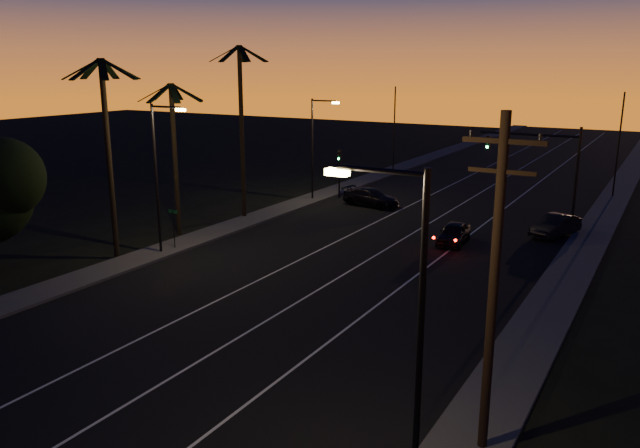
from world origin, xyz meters
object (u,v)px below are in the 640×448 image
Objects in this scene: utility_pole at (494,281)px; right_car at (556,226)px; cross_car at (371,197)px; lead_car at (454,233)px; signal_mast at (543,157)px.

utility_pole is 26.82m from right_car.
cross_car is (-14.68, 2.13, -0.01)m from right_car.
cross_car is at bearing 141.98° from lead_car.
right_car reaches higher than lead_car.
right_car is 0.90× the size of cross_car.
cross_car is at bearing -173.00° from signal_mast.
lead_car is 11.89m from cross_car.
signal_mast reaches higher than right_car.
right_car is (1.86, -3.70, -4.06)m from signal_mast.
utility_pole is 1.96× the size of cross_car.
signal_mast is at bearing 7.00° from cross_car.
signal_mast is 5.80m from right_car.
signal_mast is at bearing 68.78° from lead_car.
lead_car is 7.43m from right_car.
right_car is at bearing -8.24° from cross_car.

